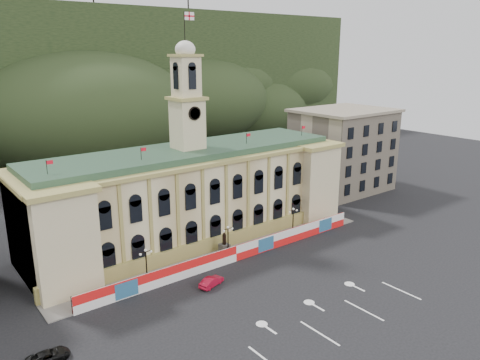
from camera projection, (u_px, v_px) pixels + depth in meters
ground at (306, 301)px, 60.44m from camera, size 260.00×260.00×0.00m
lane_markings at (336, 318)px, 56.64m from camera, size 26.00×10.00×0.02m
hill_ridge at (31, 89)px, 148.03m from camera, size 230.00×80.00×64.00m
city_hall at (191, 193)px, 79.36m from camera, size 56.20×17.60×37.10m
side_building_right at (343, 150)px, 106.92m from camera, size 21.00×17.00×18.60m
hoarding_fence at (236, 253)px, 71.60m from camera, size 50.00×0.44×2.50m
pavement at (225, 255)px, 73.92m from camera, size 56.00×5.50×0.16m
statue at (224, 248)px, 73.81m from camera, size 1.40×1.40×3.72m
lamp_left at (146, 263)px, 64.27m from camera, size 1.96×0.44×5.15m
lamp_center at (228, 239)px, 72.55m from camera, size 1.96×0.44×5.15m
lamp_right at (293, 219)px, 80.83m from camera, size 1.96×0.44×5.15m
red_sedan at (211, 282)px, 64.11m from camera, size 3.69×4.79×1.32m
black_suv at (48, 356)px, 48.51m from camera, size 2.08×4.41×1.22m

